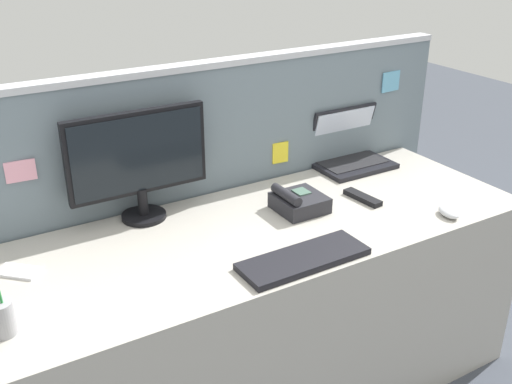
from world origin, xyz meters
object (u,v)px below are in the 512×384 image
at_px(computer_mouse_right_hand, 449,212).
at_px(pen_cup, 2,318).
at_px(cell_phone_white_slab, 18,271).
at_px(desktop_monitor, 138,158).
at_px(tv_remote, 363,198).
at_px(keyboard_main, 304,259).
at_px(laptop, 348,150).
at_px(desk_phone, 298,202).

relative_size(computer_mouse_right_hand, pen_cup, 0.54).
bearing_deg(cell_phone_white_slab, desktop_monitor, -27.53).
xyz_separation_m(pen_cup, tv_remote, (1.35, 0.16, -0.04)).
height_order(desktop_monitor, keyboard_main, desktop_monitor).
bearing_deg(laptop, desk_phone, -148.66).
height_order(desktop_monitor, cell_phone_white_slab, desktop_monitor).
xyz_separation_m(laptop, cell_phone_white_slab, (-1.44, -0.19, -0.06)).
height_order(cell_phone_white_slab, tv_remote, tv_remote).
bearing_deg(desk_phone, tv_remote, -11.67).
bearing_deg(computer_mouse_right_hand, laptop, 104.36).
xyz_separation_m(laptop, keyboard_main, (-0.65, -0.59, -0.05)).
bearing_deg(laptop, desktop_monitor, -178.31).
bearing_deg(keyboard_main, desktop_monitor, 119.43).
relative_size(desktop_monitor, pen_cup, 2.76).
distance_m(desktop_monitor, tv_remote, 0.87).
relative_size(laptop, keyboard_main, 0.76).
xyz_separation_m(keyboard_main, tv_remote, (0.46, 0.26, -0.00)).
height_order(desktop_monitor, computer_mouse_right_hand, desktop_monitor).
distance_m(desktop_monitor, desk_phone, 0.61).
height_order(computer_mouse_right_hand, tv_remote, computer_mouse_right_hand).
bearing_deg(computer_mouse_right_hand, cell_phone_white_slab, 178.89).
distance_m(keyboard_main, computer_mouse_right_hand, 0.64).
relative_size(computer_mouse_right_hand, cell_phone_white_slab, 0.77).
bearing_deg(pen_cup, laptop, 17.54).
bearing_deg(keyboard_main, computer_mouse_right_hand, -1.15).
bearing_deg(pen_cup, keyboard_main, -6.78).
bearing_deg(keyboard_main, tv_remote, 28.96).
relative_size(desk_phone, keyboard_main, 0.40).
distance_m(desktop_monitor, pen_cup, 0.75).
bearing_deg(tv_remote, laptop, 54.64).
relative_size(desktop_monitor, computer_mouse_right_hand, 5.08).
xyz_separation_m(keyboard_main, computer_mouse_right_hand, (0.64, -0.01, 0.01)).
height_order(computer_mouse_right_hand, pen_cup, pen_cup).
bearing_deg(computer_mouse_right_hand, keyboard_main, -165.96).
distance_m(cell_phone_white_slab, tv_remote, 1.26).
bearing_deg(pen_cup, tv_remote, 6.57).
bearing_deg(laptop, computer_mouse_right_hand, -90.30).
relative_size(desk_phone, cell_phone_white_slab, 1.34).
bearing_deg(desktop_monitor, keyboard_main, -60.05).
distance_m(laptop, desk_phone, 0.53).
height_order(laptop, tv_remote, laptop).
xyz_separation_m(desk_phone, tv_remote, (0.27, -0.05, -0.02)).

